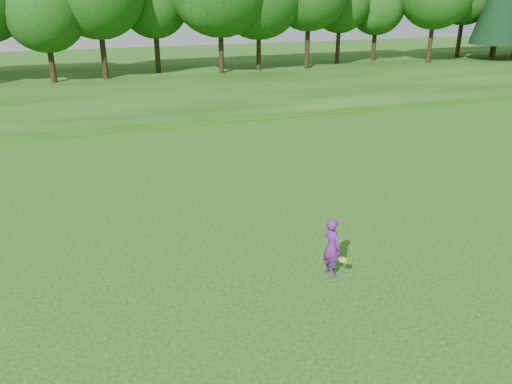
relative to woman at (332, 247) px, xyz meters
name	(u,v)px	position (x,y,z in m)	size (l,w,h in m)	color
ground	(301,294)	(-1.28, -0.74, -0.92)	(140.00, 140.00, 0.00)	#12400C
berm	(144,85)	(-1.28, 33.26, -0.62)	(130.00, 30.00, 0.60)	#12400C
walking_path	(173,126)	(-1.28, 19.26, -0.90)	(130.00, 1.60, 0.04)	gray
woman	(332,247)	(0.00, 0.00, 0.00)	(0.59, 1.04, 1.84)	#5F1B7C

